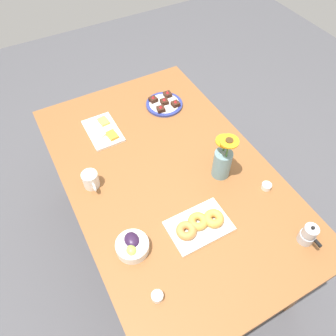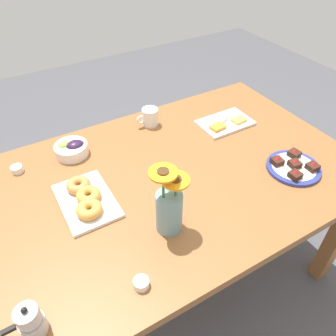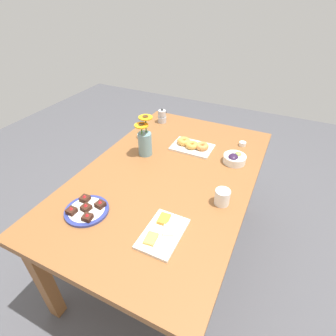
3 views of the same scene
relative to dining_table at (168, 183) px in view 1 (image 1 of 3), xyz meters
The scene contains 11 objects.
ground_plane 0.65m from the dining_table, ahead, with size 6.00×6.00×0.00m, color #4C4C51.
dining_table is the anchor object (origin of this frame).
coffee_mug 0.41m from the dining_table, 106.95° to the right, with size 0.11×0.08×0.09m.
grape_bowl 0.46m from the dining_table, 48.59° to the right, with size 0.14×0.14×0.07m.
cheese_platter 0.48m from the dining_table, 157.20° to the right, with size 0.26×0.17×0.03m.
croissant_platter 0.36m from the dining_table, ahead, with size 0.19×0.28×0.05m.
jam_cup_honey 0.51m from the dining_table, 50.54° to the left, with size 0.05×0.05×0.03m.
jam_cup_berry 0.63m from the dining_table, 32.33° to the right, with size 0.05×0.05×0.03m.
dessert_plate 0.54m from the dining_table, 154.01° to the left, with size 0.22×0.22×0.05m.
flower_vase 0.32m from the dining_table, 60.56° to the left, with size 0.13×0.10×0.27m.
moka_pot 0.73m from the dining_table, 29.70° to the left, with size 0.11×0.07×0.12m.
Camera 1 is at (0.91, -0.49, 2.07)m, focal length 35.00 mm.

